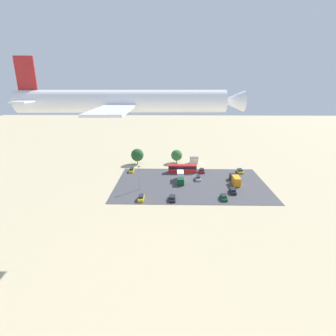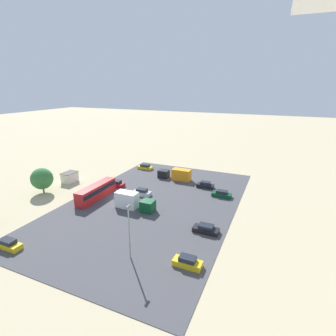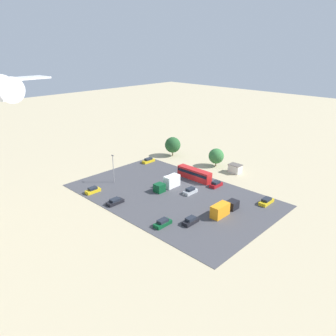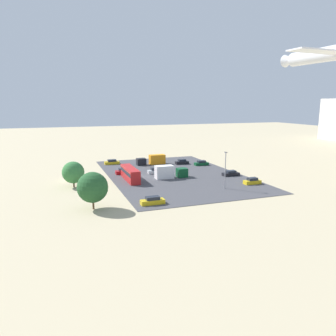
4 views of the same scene
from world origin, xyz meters
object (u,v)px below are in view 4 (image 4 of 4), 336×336
object	(u,v)px
parked_car_4	(153,201)
parked_car_7	(155,171)
parked_car_0	(252,181)
parked_car_5	(201,163)
parked_car_6	(112,162)
bus	(130,173)
parked_car_3	(182,162)
parked_truck_1	(153,160)
parked_car_2	(123,171)
parked_truck_0	(169,172)
shed_building	(74,174)
parked_car_1	(231,173)

from	to	relation	value
parked_car_4	parked_car_7	bearing A→B (deg)	161.19
parked_car_0	parked_car_5	size ratio (longest dim) A/B	0.95
parked_car_6	parked_car_7	distance (m)	20.12
bus	parked_car_0	world-z (taller)	bus
parked_car_6	parked_car_0	bearing A→B (deg)	35.86
parked_car_0	parked_car_5	distance (m)	26.33
parked_car_3	parked_car_7	distance (m)	16.23
parked_truck_1	parked_car_6	bearing A→B (deg)	68.95
parked_car_0	parked_car_7	xyz separation A→B (m)	(-19.68, -18.36, 0.01)
parked_car_2	parked_car_7	bearing A→B (deg)	-104.62
bus	parked_truck_0	distance (m)	10.26
parked_truck_0	parked_car_3	bearing A→B (deg)	148.49
parked_car_2	parked_truck_1	xyz separation A→B (m)	(-11.07, 12.02, 0.71)
parked_car_0	parked_car_4	size ratio (longest dim) A/B	0.89
parked_car_3	parked_car_7	world-z (taller)	parked_car_7
parked_truck_0	shed_building	bearing A→B (deg)	-106.23
parked_car_5	parked_truck_0	world-z (taller)	parked_truck_0
parked_truck_1	parked_car_0	bearing A→B (deg)	-155.53
shed_building	parked_car_5	distance (m)	39.80
parked_car_1	parked_truck_0	bearing A→B (deg)	-100.13
parked_car_4	parked_truck_1	bearing A→B (deg)	162.75
parked_car_3	parked_car_6	bearing A→B (deg)	70.61
parked_car_7	parked_truck_0	xyz separation A→B (m)	(6.82, 1.64, 0.88)
parked_car_5	parked_car_0	bearing A→B (deg)	-177.81
parked_car_0	parked_car_3	size ratio (longest dim) A/B	0.99
parked_car_2	parked_car_6	world-z (taller)	parked_car_2
bus	parked_truck_1	size ratio (longest dim) A/B	1.26
parked_car_6	parked_car_2	bearing A→B (deg)	0.81
parked_car_0	parked_truck_0	distance (m)	21.11
parked_car_4	parked_truck_0	distance (m)	22.83
parked_car_1	parked_car_3	xyz separation A→B (m)	(-20.37, -5.95, 0.07)
bus	parked_truck_0	bearing A→B (deg)	-5.92
parked_car_1	parked_car_6	distance (m)	38.89
parked_car_1	parked_car_4	world-z (taller)	parked_car_4
parked_car_1	parked_car_6	bearing A→B (deg)	-135.70
bus	parked_car_4	xyz separation A→B (m)	(21.15, -0.60, -1.12)
parked_car_0	parked_car_2	bearing A→B (deg)	-129.06
parked_car_0	parked_car_6	xyz separation A→B (m)	(-37.72, -27.26, -0.03)
parked_car_1	parked_truck_1	distance (m)	27.53
parked_car_3	parked_car_5	xyz separation A→B (m)	(3.94, 5.04, -0.03)
shed_building	parked_car_7	size ratio (longest dim) A/B	0.92
parked_car_7	parked_car_2	bearing A→B (deg)	75.38
parked_truck_0	parked_car_2	bearing A→B (deg)	-131.34
shed_building	parked_truck_1	size ratio (longest dim) A/B	0.43
parked_car_5	parked_truck_1	xyz separation A→B (m)	(-6.70, -14.02, 0.76)
shed_building	parked_truck_0	world-z (taller)	parked_truck_0
shed_building	parked_car_0	xyz separation A→B (m)	(19.71, 40.24, -0.67)
parked_car_0	parked_car_4	distance (m)	28.46
bus	parked_car_5	distance (m)	28.75
parked_car_6	parked_car_7	bearing A→B (deg)	26.27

